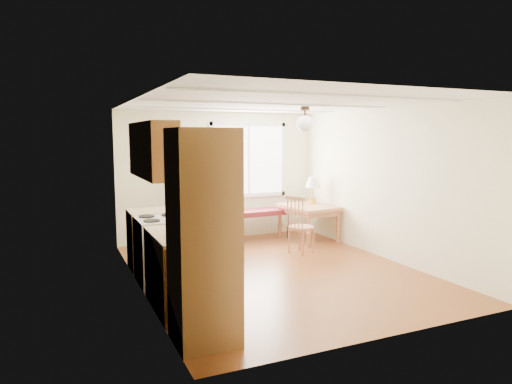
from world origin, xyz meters
TOP-DOWN VIEW (x-y plane):
  - room_shell at (0.00, 0.00)m, footprint 4.60×5.60m
  - kitchen_run at (-1.72, -0.63)m, footprint 0.65×3.40m
  - window_unit at (0.60, 2.47)m, footprint 1.64×0.05m
  - pendant_light at (0.70, 0.40)m, footprint 0.26×0.26m
  - refrigerator at (-0.34, 2.12)m, footprint 0.72×0.73m
  - bench at (0.68, 2.08)m, footprint 1.29×0.51m
  - dining_table at (1.50, 1.60)m, footprint 0.94×1.19m
  - chair at (0.80, 0.75)m, footprint 0.49×0.49m
  - table_lamp at (1.68, 1.75)m, footprint 0.31×0.31m
  - coffee_maker at (-1.72, -1.32)m, footprint 0.18×0.22m
  - kettle at (-1.77, -0.90)m, footprint 0.10×0.10m

SIDE VIEW (x-z plane):
  - bench at x=0.68m, z-range 0.23..0.82m
  - chair at x=0.80m, z-range 0.07..1.08m
  - dining_table at x=1.50m, z-range 0.24..0.93m
  - refrigerator at x=-0.34m, z-range 0.00..1.68m
  - kitchen_run at x=-1.72m, z-range -0.26..1.94m
  - kettle at x=-1.77m, z-range 0.88..1.08m
  - coffee_maker at x=-1.72m, z-range 0.86..1.18m
  - table_lamp at x=1.68m, z-range 0.81..1.35m
  - room_shell at x=0.00m, z-range -0.06..2.56m
  - window_unit at x=0.60m, z-range 0.79..2.31m
  - pendant_light at x=0.70m, z-range 2.04..2.44m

